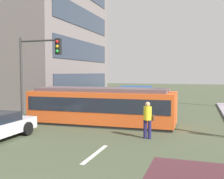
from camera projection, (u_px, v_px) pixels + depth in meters
The scene contains 11 objects.
ground_plane at pixel (124, 131), 13.71m from camera, with size 120.00×120.00×0.00m, color #464F38.
lane_stripe_2 at pixel (95, 154), 9.90m from camera, with size 0.16×2.40×0.01m, color silver.
lane_stripe_3 at pixel (149, 111), 20.85m from camera, with size 0.16×2.40×0.01m, color silver.
lane_stripe_4 at pixel (160, 103), 26.56m from camera, with size 0.16×2.40×0.01m, color silver.
corner_building at pixel (21, 26), 29.01m from camera, with size 14.67×14.44×16.00m.
streetcar_tram at pixel (102, 105), 15.60m from camera, with size 8.37×2.68×2.10m.
city_bus at pixel (132, 96), 22.82m from camera, with size 2.57×5.16×1.76m.
pedestrian_crossing at pixel (148, 118), 12.18m from camera, with size 0.51×0.36×1.67m.
parked_sedan_far at pixel (75, 104), 20.48m from camera, with size 2.11×4.29×1.19m.
parked_sedan_furthest at pixel (110, 96), 26.88m from camera, with size 2.06×4.38×1.19m.
traffic_light_mast at pixel (37, 64), 14.77m from camera, with size 2.54×0.33×4.89m.
Camera 1 is at (3.54, -3.09, 2.97)m, focal length 43.57 mm.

